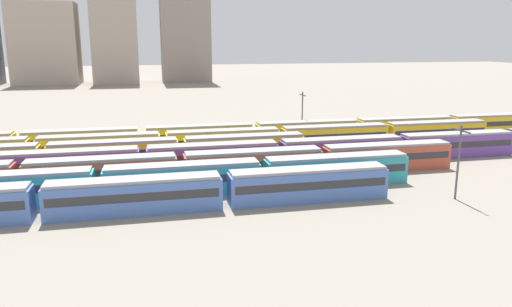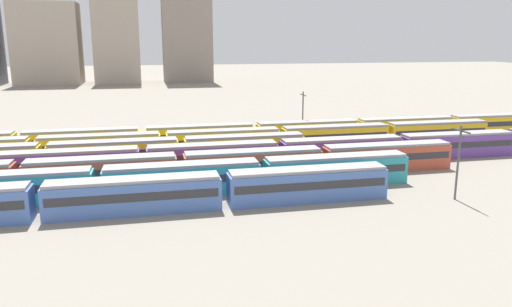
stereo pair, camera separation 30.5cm
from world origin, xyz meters
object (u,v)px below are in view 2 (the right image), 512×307
Objects in this scene: train_track_1 at (183,179)px; train_track_6 at (255,134)px; train_track_3 at (279,153)px; train_track_5 at (223,141)px; catenary_pole_0 at (458,158)px; train_track_2 at (180,168)px; catenary_pole_1 at (303,113)px; train_track_0 at (134,195)px; train_track_4 at (114,153)px.

train_track_1 and train_track_6 have the same top height.
train_track_6 is (-0.10, 15.60, 0.00)m from train_track_3.
catenary_pole_0 reaches higher than train_track_5.
train_track_6 is (14.30, 26.00, 0.00)m from train_track_1.
catenary_pole_0 is (21.96, -29.29, 2.87)m from train_track_5.
train_track_2 is 17.50m from train_track_5.
train_track_2 is 0.66× the size of train_track_3.
train_track_1 is 6.48× the size of catenary_pole_1.
catenary_pole_0 is (35.36, -3.29, 2.87)m from train_track_0.
catenary_pole_1 is at bearing 49.50° from train_track_0.
catenary_pole_0 reaches higher than train_track_0.
train_track_4 is at bearing 147.94° from catenary_pole_0.
train_track_3 is 2.02× the size of train_track_4.
train_track_0 is at bearing -117.71° from train_track_2.
train_track_2 and train_track_3 have the same top height.
catenary_pole_0 is at bearing -32.06° from train_track_4.
train_track_5 is 18.05m from catenary_pole_1.
train_track_2 is at bearing -134.94° from catenary_pole_1.
train_track_0 and train_track_1 have the same top height.
train_track_3 is at bearing -116.88° from catenary_pole_1.
catenary_pole_1 is (-6.15, 37.48, 0.06)m from catenary_pole_0.
train_track_4 is at bearing -157.48° from catenary_pole_1.
catenary_pole_1 reaches higher than catenary_pole_0.
train_track_5 is 0.83× the size of train_track_6.
catenary_pole_1 is (23.82, 29.00, 2.93)m from train_track_1.
train_track_0 and train_track_2 have the same top height.
train_track_5 and train_track_6 have the same top height.
train_track_0 and train_track_5 have the same top height.
train_track_0 is 0.75× the size of train_track_2.
train_track_0 is 1.00× the size of train_track_4.
train_track_3 is (19.78, 15.60, 0.00)m from train_track_0.
catenary_pole_1 is at bearing 22.52° from train_track_4.
train_track_0 and train_track_3 have the same top height.
train_track_3 is 1.00× the size of train_track_6.
catenary_pole_0 is at bearing -53.14° from train_track_5.
train_track_5 is (13.40, 26.00, 0.00)m from train_track_0.
train_track_4 is at bearing 167.20° from train_track_3.
train_track_2 is 0.66× the size of train_track_6.
train_track_6 is (22.79, 10.40, 0.00)m from train_track_4.
train_track_6 is at bearing -162.53° from catenary_pole_1.
train_track_0 is at bearing -130.50° from catenary_pole_1.
catenary_pole_1 reaches higher than train_track_5.
catenary_pole_1 is (9.43, 18.60, 2.93)m from train_track_3.
train_track_4 is 35.10m from catenary_pole_1.
train_track_5 is at bearing 68.95° from train_track_1.
catenary_pole_1 reaches higher than train_track_2.
train_track_0 is 11.75m from train_track_2.
train_track_6 is at bearing 61.19° from train_track_1.
train_track_5 is at bearing 17.49° from train_track_4.
train_track_1 is 17.76m from train_track_4.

